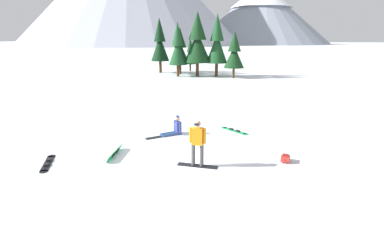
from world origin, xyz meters
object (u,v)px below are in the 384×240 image
(loose_snowboard_near_right, at_px, (115,153))
(pine_tree_leaning, at_px, (180,49))
(snowboarder_foreground, at_px, (197,142))
(pine_tree_broad, at_px, (217,43))
(pine_tree_slender, at_px, (234,53))
(loose_snowboard_near_left, at_px, (234,131))
(pine_tree_short, at_px, (160,43))
(pine_tree_young, at_px, (190,53))
(pine_tree_twin, at_px, (197,41))
(pine_tree_tall, at_px, (178,47))
(loose_snowboard_far_spare, at_px, (48,163))
(backpack_red, at_px, (285,158))
(snowboarder_midground, at_px, (174,128))

(loose_snowboard_near_right, bearing_deg, pine_tree_leaning, 102.03)
(snowboarder_foreground, relative_size, pine_tree_broad, 0.23)
(pine_tree_slender, bearing_deg, loose_snowboard_near_left, -82.36)
(loose_snowboard_near_right, height_order, pine_tree_short, pine_tree_short)
(pine_tree_young, xyz_separation_m, pine_tree_twin, (2.41, -5.34, 1.68))
(loose_snowboard_near_right, height_order, pine_tree_tall, pine_tree_tall)
(loose_snowboard_far_spare, height_order, pine_tree_leaning, pine_tree_leaning)
(pine_tree_leaning, bearing_deg, pine_tree_tall, -78.93)
(snowboarder_foreground, relative_size, pine_tree_leaning, 0.29)
(backpack_red, bearing_deg, pine_tree_twin, 111.28)
(pine_tree_young, xyz_separation_m, pine_tree_leaning, (-0.40, -3.64, 0.72))
(snowboarder_midground, relative_size, loose_snowboard_near_right, 0.91)
(loose_snowboard_near_left, height_order, backpack_red, backpack_red)
(loose_snowboard_near_right, bearing_deg, loose_snowboard_near_left, 47.41)
(pine_tree_leaning, distance_m, pine_tree_broad, 5.40)
(pine_tree_short, bearing_deg, snowboarder_foreground, -66.66)
(pine_tree_young, xyz_separation_m, pine_tree_broad, (4.78, -4.93, 1.54))
(backpack_red, relative_size, pine_tree_young, 0.11)
(snowboarder_foreground, height_order, pine_tree_broad, pine_tree_broad)
(loose_snowboard_far_spare, xyz_separation_m, pine_tree_short, (-7.18, 30.91, 4.00))
(loose_snowboard_near_right, relative_size, loose_snowboard_near_left, 1.05)
(pine_tree_short, xyz_separation_m, pine_tree_tall, (3.69, -3.53, -0.41))
(snowboarder_midground, bearing_deg, loose_snowboard_far_spare, -127.12)
(backpack_red, height_order, pine_tree_twin, pine_tree_twin)
(loose_snowboard_near_right, xyz_separation_m, pine_tree_leaning, (-6.09, 28.58, 3.20))
(backpack_red, relative_size, pine_tree_short, 0.07)
(snowboarder_foreground, distance_m, loose_snowboard_far_spare, 5.83)
(snowboarder_midground, relative_size, loose_snowboard_far_spare, 0.91)
(pine_tree_leaning, height_order, pine_tree_tall, pine_tree_tall)
(loose_snowboard_far_spare, bearing_deg, pine_tree_short, 103.07)
(loose_snowboard_near_right, relative_size, pine_tree_broad, 0.22)
(pine_tree_young, bearing_deg, pine_tree_twin, -65.75)
(backpack_red, xyz_separation_m, pine_tree_young, (-12.41, 31.02, 2.47))
(snowboarder_foreground, bearing_deg, loose_snowboard_far_spare, -167.11)
(pine_tree_twin, xyz_separation_m, pine_tree_tall, (-2.30, -0.88, -0.68))
(backpack_red, distance_m, pine_tree_broad, 27.47)
(pine_tree_leaning, bearing_deg, pine_tree_slender, -16.69)
(pine_tree_young, distance_m, pine_tree_twin, 6.10)
(pine_tree_short, distance_m, pine_tree_broad, 8.67)
(pine_tree_young, relative_size, pine_tree_tall, 0.72)
(snowboarder_foreground, xyz_separation_m, loose_snowboard_near_right, (-3.51, 0.11, -0.82))
(snowboarder_midground, relative_size, pine_tree_leaning, 0.25)
(pine_tree_broad, height_order, pine_tree_slender, pine_tree_broad)
(pine_tree_short, xyz_separation_m, pine_tree_twin, (5.99, -2.65, 0.26))
(snowboarder_midground, xyz_separation_m, loose_snowboard_near_left, (2.83, 1.35, -0.31))
(pine_tree_young, relative_size, pine_tree_broad, 0.63)
(backpack_red, distance_m, pine_tree_twin, 27.86)
(snowboarder_midground, distance_m, loose_snowboard_near_left, 3.15)
(snowboarder_midground, bearing_deg, pine_tree_twin, 101.39)
(pine_tree_slender, bearing_deg, pine_tree_short, 163.37)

